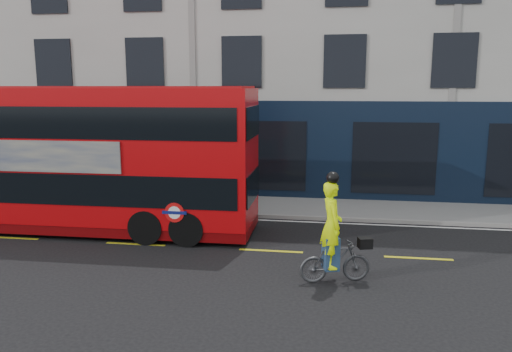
# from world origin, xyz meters

# --- Properties ---
(ground) EXTENTS (120.00, 120.00, 0.00)m
(ground) POSITION_xyz_m (0.00, 0.00, 0.00)
(ground) COLOR black
(ground) RESTS_ON ground
(pavement) EXTENTS (60.00, 3.00, 0.12)m
(pavement) POSITION_xyz_m (0.00, 6.50, 0.06)
(pavement) COLOR gray
(pavement) RESTS_ON ground
(kerb) EXTENTS (60.00, 0.12, 0.13)m
(kerb) POSITION_xyz_m (0.00, 5.00, 0.07)
(kerb) COLOR gray
(kerb) RESTS_ON ground
(building_terrace) EXTENTS (50.00, 10.07, 15.00)m
(building_terrace) POSITION_xyz_m (0.00, 12.94, 7.49)
(building_terrace) COLOR #B3B0A8
(building_terrace) RESTS_ON ground
(road_edge_line) EXTENTS (58.00, 0.10, 0.01)m
(road_edge_line) POSITION_xyz_m (0.00, 4.70, 0.00)
(road_edge_line) COLOR silver
(road_edge_line) RESTS_ON ground
(lane_dashes) EXTENTS (58.00, 0.12, 0.01)m
(lane_dashes) POSITION_xyz_m (0.00, 1.50, 0.00)
(lane_dashes) COLOR gold
(lane_dashes) RESTS_ON ground
(bus) EXTENTS (11.36, 2.72, 4.57)m
(bus) POSITION_xyz_m (-2.31, 2.69, 2.34)
(bus) COLOR #B5070A
(bus) RESTS_ON ground
(cyclist) EXTENTS (1.75, 0.92, 2.65)m
(cyclist) POSITION_xyz_m (5.72, -0.52, 0.94)
(cyclist) COLOR #404145
(cyclist) RESTS_ON ground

